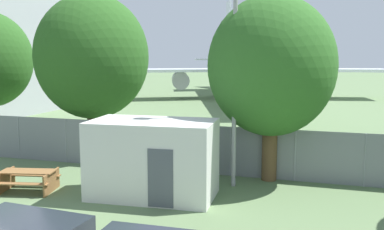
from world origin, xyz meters
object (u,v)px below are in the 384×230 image
at_px(picnic_bench_near_cabin, 28,178).
at_px(tree_far_right, 92,57).
at_px(airplane, 245,65).
at_px(tree_left_of_cabin, 271,66).
at_px(portable_cabin, 153,159).

distance_m(picnic_bench_near_cabin, tree_far_right, 7.48).
relative_size(airplane, tree_left_of_cabin, 5.40).
height_order(airplane, tree_far_right, airplane).
relative_size(portable_cabin, picnic_bench_near_cabin, 2.02).
xyz_separation_m(airplane, portable_cabin, (3.12, -33.74, -2.37)).
height_order(airplane, picnic_bench_near_cabin, airplane).
relative_size(portable_cabin, tree_far_right, 0.57).
height_order(portable_cabin, picnic_bench_near_cabin, portable_cabin).
relative_size(airplane, tree_far_right, 4.97).
bearing_deg(portable_cabin, airplane, 91.27).
distance_m(portable_cabin, tree_far_right, 8.20).
bearing_deg(tree_far_right, airplane, 85.73).
distance_m(tree_left_of_cabin, tree_far_right, 9.07).
distance_m(airplane, tree_far_right, 28.57).
height_order(tree_left_of_cabin, tree_far_right, tree_far_right).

